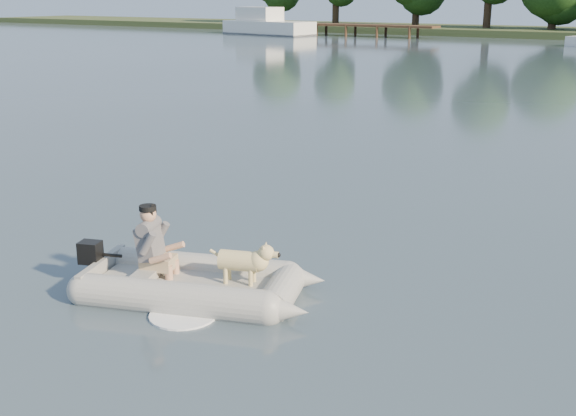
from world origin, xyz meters
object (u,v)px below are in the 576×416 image
Objects in this scene: dinghy at (195,257)px; dog at (240,264)px; dock at (341,30)px; cabin_cruiser at (268,21)px; man at (151,240)px.

dinghy is 5.30× the size of dog.
dinghy is (26.25, -52.16, -0.02)m from dock.
dog is 59.93m from cabin_cruiser.
dog is 0.08× the size of cabin_cruiser.
dock is 58.27m from man.
dinghy is at bearing -4.24° from man.
man is (25.67, -52.31, 0.14)m from dock.
dock is 19.59× the size of man.
dinghy is 0.45× the size of cabin_cruiser.
man reaches higher than dock.
cabin_cruiser reaches higher than dinghy.
dog is at bearing -47.00° from cabin_cruiser.
cabin_cruiser is at bearing 104.24° from dinghy.
dog is (26.76, -51.94, -0.08)m from dock.
cabin_cruiser is at bearing -162.40° from dock.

